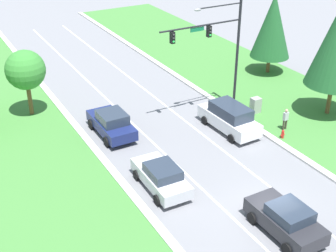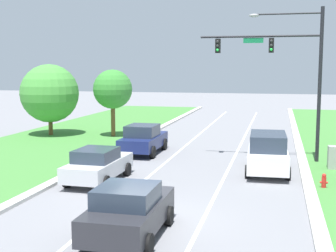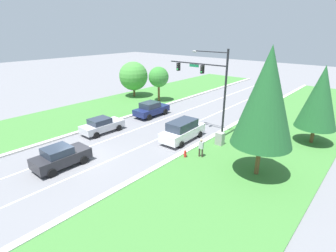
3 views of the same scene
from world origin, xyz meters
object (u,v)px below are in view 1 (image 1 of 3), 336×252
object	(u,v)px
traffic_signal_mast	(218,42)
oak_near_left_tree	(25,70)
charcoal_sedan	(286,219)
silver_sedan	(161,176)
conifer_near_right_tree	(272,26)
utility_cabinet	(255,106)
fire_hydrant	(283,135)
navy_sedan	(112,123)
white_suv	(229,117)
pedestrian	(285,119)

from	to	relation	value
traffic_signal_mast	oak_near_left_tree	size ratio (longest dim) A/B	1.66
charcoal_sedan	oak_near_left_tree	bearing A→B (deg)	110.98
charcoal_sedan	traffic_signal_mast	bearing A→B (deg)	69.82
silver_sedan	oak_near_left_tree	distance (m)	14.14
conifer_near_right_tree	utility_cabinet	bearing A→B (deg)	-136.15
traffic_signal_mast	silver_sedan	world-z (taller)	traffic_signal_mast
oak_near_left_tree	traffic_signal_mast	bearing A→B (deg)	-27.09
fire_hydrant	conifer_near_right_tree	xyz separation A→B (m)	(7.24, 10.22, 4.10)
utility_cabinet	conifer_near_right_tree	size ratio (longest dim) A/B	0.17
silver_sedan	conifer_near_right_tree	bearing A→B (deg)	34.25
conifer_near_right_tree	oak_near_left_tree	bearing A→B (deg)	174.56
utility_cabinet	fire_hydrant	distance (m)	4.22
navy_sedan	fire_hydrant	size ratio (longest dim) A/B	6.69
traffic_signal_mast	charcoal_sedan	world-z (taller)	traffic_signal_mast
traffic_signal_mast	charcoal_sedan	size ratio (longest dim) A/B	1.98
fire_hydrant	utility_cabinet	bearing A→B (deg)	77.78
silver_sedan	utility_cabinet	size ratio (longest dim) A/B	3.60
white_suv	navy_sedan	xyz separation A→B (m)	(-7.57, 3.47, -0.11)
traffic_signal_mast	oak_near_left_tree	xyz separation A→B (m)	(-12.50, 6.40, -1.97)
white_suv	fire_hydrant	xyz separation A→B (m)	(2.48, -2.88, -0.67)
traffic_signal_mast	fire_hydrant	distance (m)	8.04
conifer_near_right_tree	oak_near_left_tree	world-z (taller)	conifer_near_right_tree
white_suv	charcoal_sedan	bearing A→B (deg)	-113.06
white_suv	navy_sedan	world-z (taller)	white_suv
navy_sedan	fire_hydrant	world-z (taller)	navy_sedan
pedestrian	silver_sedan	bearing A→B (deg)	1.80
utility_cabinet	conifer_near_right_tree	distance (m)	9.59
white_suv	conifer_near_right_tree	bearing A→B (deg)	35.08
fire_hydrant	conifer_near_right_tree	distance (m)	13.18
traffic_signal_mast	oak_near_left_tree	bearing A→B (deg)	152.91
fire_hydrant	navy_sedan	bearing A→B (deg)	147.72
charcoal_sedan	navy_sedan	size ratio (longest dim) A/B	0.92
white_suv	navy_sedan	bearing A→B (deg)	153.37
pedestrian	oak_near_left_tree	size ratio (longest dim) A/B	0.33
pedestrian	charcoal_sedan	bearing A→B (deg)	40.50
silver_sedan	fire_hydrant	size ratio (longest dim) A/B	6.46
charcoal_sedan	silver_sedan	bearing A→B (deg)	118.90
charcoal_sedan	utility_cabinet	distance (m)	13.73
charcoal_sedan	navy_sedan	distance (m)	14.27
utility_cabinet	navy_sedan	bearing A→B (deg)	168.47
pedestrian	oak_near_left_tree	world-z (taller)	oak_near_left_tree
silver_sedan	fire_hydrant	xyz separation A→B (m)	(10.10, 0.99, -0.46)
pedestrian	fire_hydrant	size ratio (longest dim) A/B	2.41
navy_sedan	oak_near_left_tree	size ratio (longest dim) A/B	0.92
charcoal_sedan	pedestrian	distance (m)	11.19
navy_sedan	utility_cabinet	size ratio (longest dim) A/B	3.72
silver_sedan	charcoal_sedan	world-z (taller)	charcoal_sedan
traffic_signal_mast	conifer_near_right_tree	xyz separation A→B (m)	(8.90, 4.36, -1.15)
pedestrian	white_suv	bearing A→B (deg)	-37.78
white_suv	charcoal_sedan	world-z (taller)	white_suv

